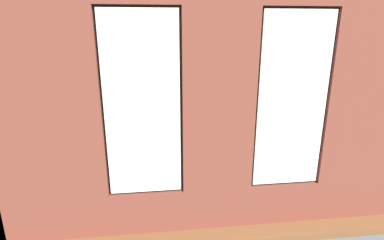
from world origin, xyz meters
TOP-DOWN VIEW (x-y plane):
  - ground_plane at (0.00, 0.00)m, footprint 6.25×5.44m
  - brick_wall_with_windows at (0.00, 2.34)m, footprint 5.65×0.30m
  - white_wall_right at (2.77, 0.20)m, footprint 0.10×4.44m
  - couch_by_window at (0.40, 1.69)m, footprint 1.78×0.87m
  - couch_left at (-2.12, 0.63)m, footprint 0.87×1.93m
  - coffee_table at (0.32, 0.05)m, footprint 1.20×0.73m
  - cup_ceramic at (0.47, -0.04)m, footprint 0.09×0.09m
  - candle_jar at (0.32, 0.05)m, footprint 0.08×0.08m
  - table_plant_small at (0.23, 0.16)m, footprint 0.12×0.12m
  - remote_gray at (-0.01, -0.08)m, footprint 0.06×0.17m
  - media_console at (2.47, 0.08)m, footprint 1.12×0.42m
  - tv_flatscreen at (2.47, 0.08)m, footprint 1.18×0.20m
  - papasan_chair at (-0.02, -1.26)m, footprint 1.18×1.18m
  - potted_plant_corner_far_left at (-2.27, 1.79)m, footprint 0.92×0.96m
  - potted_plant_mid_room_small at (-0.64, -1.09)m, footprint 0.27×0.27m
  - potted_plant_beside_window_right at (2.07, 1.79)m, footprint 0.94×1.12m
  - potted_plant_between_couches at (-0.94, 1.64)m, footprint 0.65×0.65m
  - potted_plant_corner_near_left at (-2.27, -1.72)m, footprint 0.88×0.86m

SIDE VIEW (x-z plane):
  - ground_plane at x=0.00m, z-range -0.10..0.00m
  - media_console at x=2.47m, z-range 0.00..0.59m
  - potted_plant_mid_room_small at x=-0.64m, z-range 0.07..0.57m
  - couch_left at x=-2.12m, z-range -0.07..0.73m
  - couch_by_window at x=0.40m, z-range -0.07..0.73m
  - coffee_table at x=0.32m, z-range 0.17..0.62m
  - papasan_chair at x=-0.02m, z-range 0.10..0.82m
  - remote_gray at x=-0.01m, z-range 0.46..0.48m
  - cup_ceramic at x=0.47m, z-range 0.46..0.56m
  - candle_jar at x=0.32m, z-range 0.46..0.57m
  - potted_plant_corner_far_left at x=-2.27m, z-range -0.15..1.20m
  - potted_plant_corner_near_left at x=-2.27m, z-range 0.00..1.08m
  - table_plant_small at x=0.23m, z-range 0.47..0.65m
  - potted_plant_between_couches at x=-0.94m, z-range 0.16..1.08m
  - potted_plant_beside_window_right at x=2.07m, z-range 0.16..1.59m
  - tv_flatscreen at x=2.47m, z-range 0.59..1.39m
  - brick_wall_with_windows at x=0.00m, z-range -0.02..3.47m
  - white_wall_right at x=2.77m, z-range 0.00..3.49m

